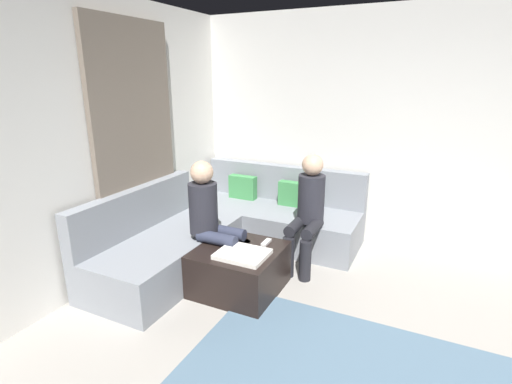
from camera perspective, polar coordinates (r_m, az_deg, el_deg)
wall_back at (r=4.68m, az=26.07°, el=7.57°), size 6.00×0.12×2.70m
wall_left at (r=3.43m, az=-33.50°, el=3.61°), size 0.12×6.00×2.70m
curtain_panel at (r=4.17m, az=-17.30°, el=6.18°), size 0.06×1.10×2.50m
sectional_couch at (r=4.46m, az=-3.85°, el=-5.44°), size 2.10×2.55×0.87m
ottoman at (r=3.73m, az=-2.49°, el=-11.30°), size 0.76×0.76×0.42m
folded_blanket at (r=3.49m, az=-2.01°, el=-9.15°), size 0.44×0.36×0.04m
coffee_mug at (r=3.86m, az=-4.17°, el=-6.09°), size 0.08×0.08×0.10m
game_remote at (r=3.74m, az=1.53°, el=-7.43°), size 0.05×0.15×0.02m
person_on_couch_back at (r=4.03m, az=7.68°, el=-2.30°), size 0.30×0.60×1.20m
person_on_couch_side at (r=3.77m, az=-6.51°, el=-3.63°), size 0.60×0.30×1.20m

